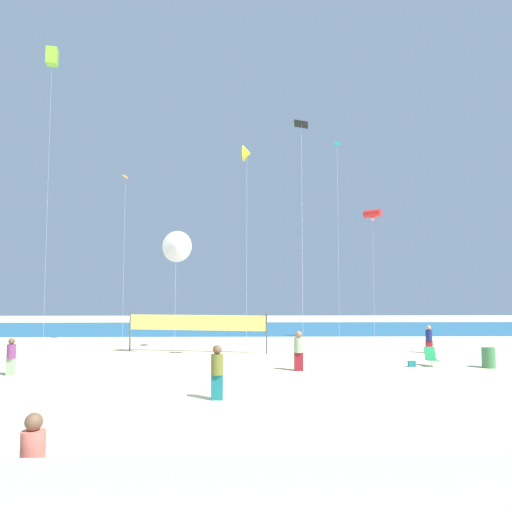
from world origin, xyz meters
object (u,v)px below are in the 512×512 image
at_px(beachgoer_sage_shirt, 299,349).
at_px(folding_beach_chair, 431,356).
at_px(kite_yellow_delta, 247,154).
at_px(kite_white_delta, 176,246).
at_px(volleyball_net, 197,324).
at_px(kite_red_tube, 373,214).
at_px(trash_barrel, 489,358).
at_px(beachgoer_navy_shirt, 429,338).
at_px(kite_orange_diamond, 126,181).
at_px(toddler_figure, 62,493).
at_px(kite_black_diamond, 302,125).
at_px(beach_handbag, 412,364).
at_px(kite_cyan_diamond, 337,152).
at_px(beachgoer_plum_shirt, 11,355).
at_px(mother_figure, 32,463).
at_px(kite_lime_box, 52,57).
at_px(beachgoer_olive_shirt, 217,370).

bearing_deg(beachgoer_sage_shirt, folding_beach_chair, -25.69).
height_order(kite_yellow_delta, kite_white_delta, kite_yellow_delta).
xyz_separation_m(volleyball_net, kite_red_tube, (12.33, 6.87, 7.69)).
bearing_deg(trash_barrel, folding_beach_chair, 166.50).
bearing_deg(beachgoer_sage_shirt, kite_red_tube, 26.31).
bearing_deg(kite_yellow_delta, beachgoer_navy_shirt, 3.45).
xyz_separation_m(volleyball_net, kite_orange_diamond, (-5.41, 4.58, 9.56)).
bearing_deg(toddler_figure, kite_black_diamond, 102.11).
bearing_deg(volleyball_net, beach_handbag, -29.64).
height_order(folding_beach_chair, kite_yellow_delta, kite_yellow_delta).
bearing_deg(kite_cyan_diamond, volleyball_net, -146.89).
height_order(beachgoer_navy_shirt, folding_beach_chair, beachgoer_navy_shirt).
relative_size(trash_barrel, kite_black_diamond, 0.08).
height_order(beach_handbag, kite_orange_diamond, kite_orange_diamond).
bearing_deg(folding_beach_chair, beachgoer_plum_shirt, 142.88).
distance_m(toddler_figure, beach_handbag, 19.09).
xyz_separation_m(mother_figure, trash_barrel, (14.60, 15.34, -0.39)).
xyz_separation_m(beachgoer_navy_shirt, kite_orange_diamond, (-18.91, 5.34, 10.35)).
distance_m(mother_figure, trash_barrel, 21.18).
bearing_deg(kite_yellow_delta, trash_barrel, -24.42).
bearing_deg(volleyball_net, kite_white_delta, -114.39).
bearing_deg(mother_figure, kite_white_delta, 74.22).
distance_m(toddler_figure, kite_lime_box, 35.77).
distance_m(beachgoer_olive_shirt, beachgoer_navy_shirt, 17.01).
bearing_deg(trash_barrel, volleyball_net, 155.37).
bearing_deg(beachgoer_navy_shirt, beachgoer_olive_shirt, 86.85).
xyz_separation_m(mother_figure, kite_lime_box, (-10.67, 27.37, 19.61)).
height_order(mother_figure, beach_handbag, mother_figure).
distance_m(beachgoer_olive_shirt, kite_yellow_delta, 15.87).
distance_m(beachgoer_navy_shirt, folding_beach_chair, 5.46).
bearing_deg(kite_lime_box, kite_red_tube, 3.24).
distance_m(trash_barrel, kite_red_tube, 16.14).
bearing_deg(kite_yellow_delta, kite_black_diamond, -58.60).
distance_m(toddler_figure, beachgoer_navy_shirt, 25.09).
distance_m(beachgoer_navy_shirt, beachgoer_sage_shirt, 10.46).
bearing_deg(kite_orange_diamond, toddler_figure, -78.37).
distance_m(beachgoer_plum_shirt, kite_lime_box, 24.29).
bearing_deg(kite_lime_box, kite_black_diamond, -34.09).
xyz_separation_m(beachgoer_olive_shirt, beach_handbag, (8.78, 7.13, -0.81)).
bearing_deg(beachgoer_olive_shirt, volleyball_net, -47.59).
relative_size(toddler_figure, kite_lime_box, 0.04).
bearing_deg(kite_lime_box, folding_beach_chair, -26.65).
bearing_deg(beachgoer_sage_shirt, kite_black_diamond, 37.93).
height_order(beachgoer_olive_shirt, beachgoer_plum_shirt, beachgoer_olive_shirt).
bearing_deg(kite_yellow_delta, folding_beach_chair, -27.24).
height_order(beachgoer_sage_shirt, volleyball_net, volleyball_net).
relative_size(folding_beach_chair, kite_orange_diamond, 0.08).
bearing_deg(kite_yellow_delta, beachgoer_olive_shirt, -94.95).
height_order(kite_orange_diamond, kite_white_delta, kite_orange_diamond).
bearing_deg(volleyball_net, mother_figure, -91.15).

